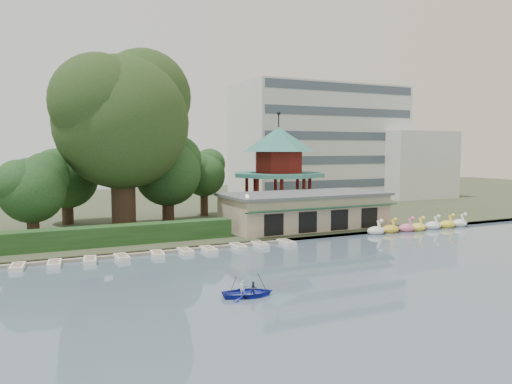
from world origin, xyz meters
TOP-DOWN VIEW (x-y plane):
  - ground_plane at (0.00, 0.00)m, footprint 220.00×220.00m
  - shore at (0.00, 52.00)m, footprint 220.00×70.00m
  - embankment at (0.00, 17.30)m, footprint 220.00×0.60m
  - dock at (-12.00, 17.20)m, footprint 34.00×1.60m
  - boathouse at (10.00, 21.97)m, footprint 18.60×9.39m
  - pavilion at (12.00, 32.00)m, footprint 12.40×12.40m
  - office_building at (32.67, 49.00)m, footprint 38.00×18.00m
  - hedge at (-15.00, 20.50)m, footprint 30.00×2.00m
  - lamp_post at (1.50, 19.00)m, footprint 0.36×0.36m
  - big_tree at (-8.81, 28.23)m, footprint 15.56×14.50m
  - small_trees at (-11.64, 31.90)m, footprint 39.08×16.94m
  - swan_boats at (22.05, 16.55)m, footprint 14.71×2.08m
  - moored_rowboats at (-11.45, 15.79)m, footprint 32.38×2.63m
  - rowboat_with_passengers at (-6.39, 1.66)m, footprint 5.09×4.08m

SIDE VIEW (x-z plane):
  - ground_plane at x=0.00m, z-range 0.00..0.00m
  - dock at x=-12.00m, z-range 0.00..0.24m
  - embankment at x=0.00m, z-range 0.00..0.30m
  - moored_rowboats at x=-11.45m, z-range 0.00..0.36m
  - shore at x=0.00m, z-range 0.00..0.40m
  - swan_boats at x=22.05m, z-range -0.56..1.35m
  - rowboat_with_passengers at x=-6.39m, z-range -0.54..1.48m
  - hedge at x=-15.00m, z-range 0.40..2.20m
  - boathouse at x=10.00m, z-range 0.42..4.32m
  - lamp_post at x=1.50m, z-range 1.20..5.48m
  - small_trees at x=-11.64m, z-range 1.07..11.56m
  - pavilion at x=12.00m, z-range 0.73..14.23m
  - office_building at x=32.67m, z-range -0.27..19.73m
  - big_tree at x=-8.81m, z-range 3.05..23.00m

